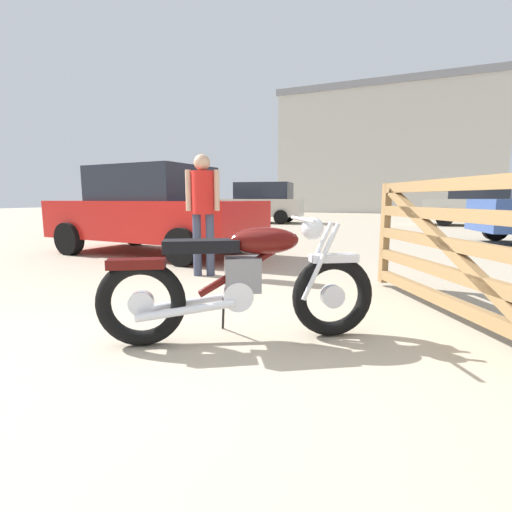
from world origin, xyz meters
TOP-DOWN VIEW (x-y plane):
  - ground_plane at (0.00, 0.00)m, footprint 80.00×80.00m
  - vintage_motorcycle at (0.34, 0.39)m, footprint 1.89×1.07m
  - timber_gate at (1.96, 1.33)m, footprint 1.27×2.32m
  - bystander at (-1.08, 2.46)m, footprint 0.43×0.30m
  - silver_sedan_mid at (-5.78, 7.80)m, footprint 4.45×2.51m
  - red_hatchback_near at (-2.99, 4.01)m, footprint 4.38×2.31m
  - dark_sedan_left at (5.00, 14.80)m, footprint 4.89×2.44m
  - white_estate_far at (-4.25, 13.85)m, footprint 4.02×2.06m
  - industrial_building at (0.69, 33.61)m, footprint 16.86×14.02m

SIDE VIEW (x-z plane):
  - ground_plane at x=0.00m, z-range 0.00..0.00m
  - vintage_motorcycle at x=0.34m, z-range -0.02..0.92m
  - timber_gate at x=1.96m, z-range -0.10..1.50m
  - silver_sedan_mid at x=-5.78m, z-range 0.00..1.67m
  - red_hatchback_near at x=-2.99m, z-range 0.00..1.67m
  - white_estate_far at x=-4.25m, z-range 0.03..1.81m
  - dark_sedan_left at x=5.00m, z-range 0.07..1.81m
  - bystander at x=-1.08m, z-range 0.19..1.85m
  - industrial_building at x=0.69m, z-range 0.01..9.56m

